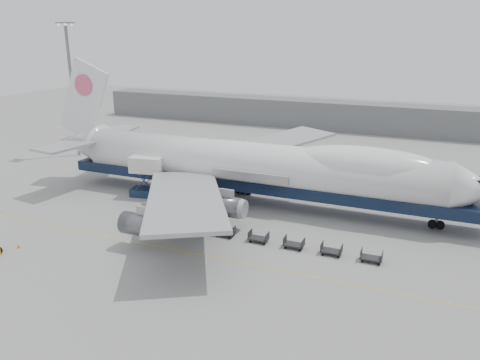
% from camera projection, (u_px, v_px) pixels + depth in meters
% --- Properties ---
extents(ground, '(260.00, 260.00, 0.00)m').
position_uv_depth(ground, '(216.00, 233.00, 57.74)').
color(ground, gray).
rests_on(ground, ground).
extents(apron_line, '(60.00, 0.15, 0.01)m').
position_uv_depth(apron_line, '(194.00, 254.00, 52.46)').
color(apron_line, gold).
rests_on(apron_line, ground).
extents(hangar, '(110.00, 8.00, 7.00)m').
position_uv_depth(hangar, '(297.00, 113.00, 121.90)').
color(hangar, slate).
rests_on(hangar, ground).
extents(floodlight_mast, '(2.40, 2.40, 25.43)m').
position_uv_depth(floodlight_mast, '(71.00, 83.00, 89.89)').
color(floodlight_mast, slate).
rests_on(floodlight_mast, ground).
extents(airliner, '(67.00, 55.30, 19.98)m').
position_uv_depth(airliner, '(256.00, 166.00, 66.34)').
color(airliner, white).
rests_on(airliner, ground).
extents(catering_truck, '(5.68, 4.33, 6.17)m').
position_uv_depth(catering_truck, '(148.00, 174.00, 69.78)').
color(catering_truck, '#172746').
rests_on(catering_truck, ground).
extents(traffic_cone, '(0.36, 0.36, 0.53)m').
position_uv_depth(traffic_cone, '(18.00, 246.00, 53.76)').
color(traffic_cone, orange).
rests_on(traffic_cone, ground).
extents(dolly_0, '(2.30, 1.35, 1.30)m').
position_uv_depth(dolly_0, '(164.00, 221.00, 59.98)').
color(dolly_0, '#2D2D30').
rests_on(dolly_0, ground).
extents(dolly_1, '(2.30, 1.35, 1.30)m').
position_uv_depth(dolly_1, '(194.00, 227.00, 58.39)').
color(dolly_1, '#2D2D30').
rests_on(dolly_1, ground).
extents(dolly_2, '(2.30, 1.35, 1.30)m').
position_uv_depth(dolly_2, '(225.00, 232.00, 56.81)').
color(dolly_2, '#2D2D30').
rests_on(dolly_2, ground).
extents(dolly_3, '(2.30, 1.35, 1.30)m').
position_uv_depth(dolly_3, '(259.00, 238.00, 55.22)').
color(dolly_3, '#2D2D30').
rests_on(dolly_3, ground).
extents(dolly_4, '(2.30, 1.35, 1.30)m').
position_uv_depth(dolly_4, '(294.00, 244.00, 53.63)').
color(dolly_4, '#2D2D30').
rests_on(dolly_4, ground).
extents(dolly_5, '(2.30, 1.35, 1.30)m').
position_uv_depth(dolly_5, '(331.00, 250.00, 52.05)').
color(dolly_5, '#2D2D30').
rests_on(dolly_5, ground).
extents(dolly_6, '(2.30, 1.35, 1.30)m').
position_uv_depth(dolly_6, '(371.00, 257.00, 50.46)').
color(dolly_6, '#2D2D30').
rests_on(dolly_6, ground).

